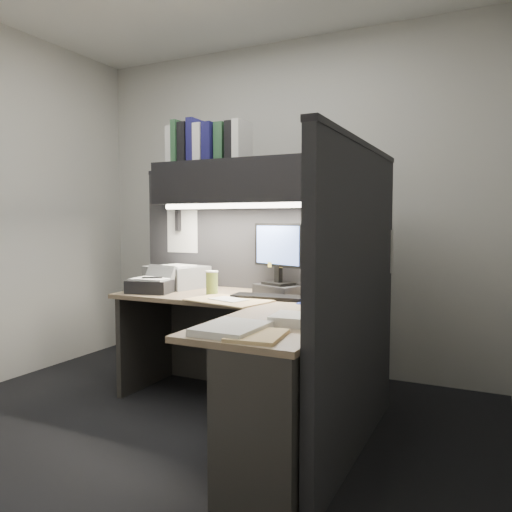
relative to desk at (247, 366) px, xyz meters
name	(u,v)px	position (x,y,z in m)	size (l,w,h in m)	color
floor	(182,431)	(-0.43, 0.00, -0.44)	(3.50, 3.50, 0.00)	black
wall_back	(283,206)	(-0.43, 1.50, 0.91)	(3.50, 0.04, 2.70)	beige
partition_back	(256,279)	(-0.40, 0.93, 0.36)	(1.90, 0.06, 1.60)	black
partition_right	(357,303)	(0.55, 0.18, 0.36)	(0.06, 1.50, 1.60)	black
desk	(247,366)	(0.00, 0.00, 0.00)	(1.70, 1.53, 0.73)	#877156
overhead_shelf	(257,181)	(-0.30, 0.75, 1.06)	(1.55, 0.34, 0.30)	black
task_light_tube	(248,206)	(-0.30, 0.61, 0.89)	(0.04, 0.04, 1.32)	white
monitor	(278,266)	(-0.13, 0.74, 0.48)	(0.42, 0.31, 0.48)	black
keyboard	(269,297)	(-0.10, 0.51, 0.30)	(0.48, 0.16, 0.02)	black
mousepad	(317,302)	(0.23, 0.51, 0.29)	(0.22, 0.20, 0.00)	navy
mouse	(316,299)	(0.22, 0.51, 0.31)	(0.06, 0.10, 0.04)	black
telephone	(334,293)	(0.29, 0.64, 0.33)	(0.22, 0.23, 0.09)	#BEB292
coffee_cup	(212,283)	(-0.53, 0.52, 0.36)	(0.08, 0.08, 0.15)	#A2AD45
printer	(177,277)	(-0.96, 0.73, 0.37)	(0.40, 0.34, 0.16)	gray
notebook_stack	(152,286)	(-0.96, 0.42, 0.33)	(0.30, 0.25, 0.09)	black
open_folder	(228,300)	(-0.29, 0.32, 0.29)	(0.49, 0.32, 0.01)	#D9B77A
paper_stack_a	(298,320)	(0.36, -0.15, 0.31)	(0.25, 0.21, 0.05)	white
paper_stack_b	(231,329)	(0.14, -0.43, 0.30)	(0.26, 0.33, 0.03)	white
manila_stack	(257,335)	(0.29, -0.47, 0.29)	(0.22, 0.28, 0.02)	#D9B77A
binder_row	(207,143)	(-0.70, 0.75, 1.34)	(0.62, 0.25, 0.31)	white
pinned_papers	(286,248)	(0.00, 0.56, 0.61)	(1.76, 1.31, 0.51)	white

